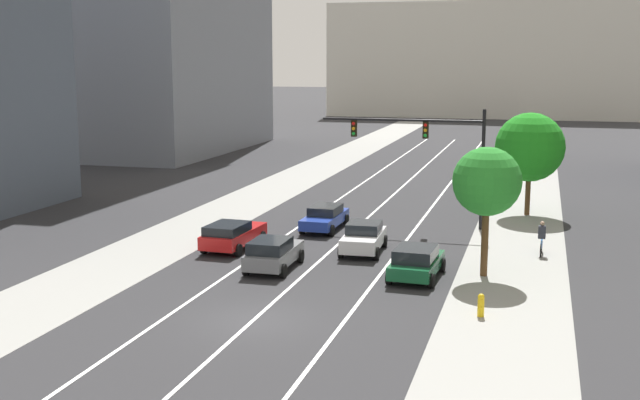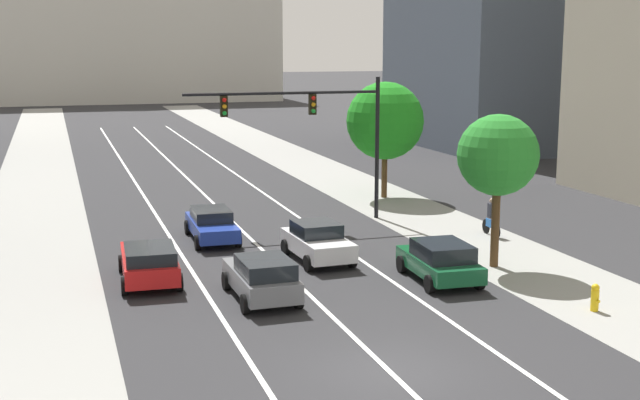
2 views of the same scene
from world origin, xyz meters
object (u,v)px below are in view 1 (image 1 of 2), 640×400
traffic_signal_mast (430,143)px  street_tree_mid_right (530,147)px  car_gray (273,253)px  car_red (232,234)px  car_green (416,262)px  car_blue (325,217)px  fire_hydrant (481,305)px  capitol_building (486,50)px  car_white (364,237)px  street_tree_far_right (487,182)px  cyclist (542,238)px

traffic_signal_mast → street_tree_mid_right: traffic_signal_mast is taller
car_gray → car_red: 4.71m
car_green → traffic_signal_mast: (-1.05, 11.33, 4.13)m
car_green → car_blue: car_green is taller
car_green → fire_hydrant: car_green is taller
car_green → fire_hydrant: (3.20, -4.68, -0.31)m
capitol_building → car_green: (5.00, -111.35, -10.44)m
car_gray → fire_hydrant: (9.86, -4.40, -0.33)m
capitol_building → car_gray: capitol_building is taller
car_gray → car_blue: bearing=-0.9°
street_tree_mid_right → car_white: bearing=-122.2°
car_gray → car_white: size_ratio=1.01×
car_green → street_tree_far_right: 4.73m
car_green → traffic_signal_mast: 12.11m
car_green → cyclist: size_ratio=2.43×
car_red → cyclist: cyclist is taller
car_gray → car_white: bearing=-37.8°
capitol_building → fire_hydrant: size_ratio=56.03×
car_gray → cyclist: (12.03, 6.25, 0.05)m
capitol_building → traffic_signal_mast: capitol_building is taller
car_gray → street_tree_far_right: bearing=-81.8°
street_tree_mid_right → street_tree_far_right: bearing=-95.9°
car_gray → street_tree_mid_right: bearing=-34.4°
capitol_building → car_red: 108.94m
street_tree_far_right → car_red: bearing=172.2°
street_tree_far_right → car_white: bearing=155.0°
car_gray → street_tree_mid_right: 20.43m
capitol_building → street_tree_mid_right: capitol_building is taller
car_gray → fire_hydrant: size_ratio=4.59×
car_white → car_red: (-6.68, -1.13, -0.01)m
car_red → car_green: size_ratio=1.12×
car_red → car_blue: car_red is taller
car_blue → cyclist: bearing=-102.7°
capitol_building → street_tree_far_right: capitol_building is taller
fire_hydrant → street_tree_mid_right: bearing=86.6°
car_green → car_white: bearing=41.5°
capitol_building → fire_hydrant: (8.20, -116.04, -10.75)m
street_tree_far_right → car_blue: bearing=141.2°
car_green → cyclist: cyclist is taller
car_gray → capitol_building: bearing=-1.8°
capitol_building → car_white: capitol_building is taller
car_white → car_red: size_ratio=0.89×
car_white → car_blue: 5.82m
fire_hydrant → street_tree_far_right: size_ratio=0.15×
car_white → car_blue: car_white is taller
car_gray → car_blue: (-0.00, 9.22, -0.07)m
car_red → car_green: (10.01, -3.03, 0.00)m
car_white → car_blue: size_ratio=0.89×
car_blue → cyclist: (12.03, -2.96, 0.12)m
car_white → traffic_signal_mast: (2.28, 7.18, 4.12)m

